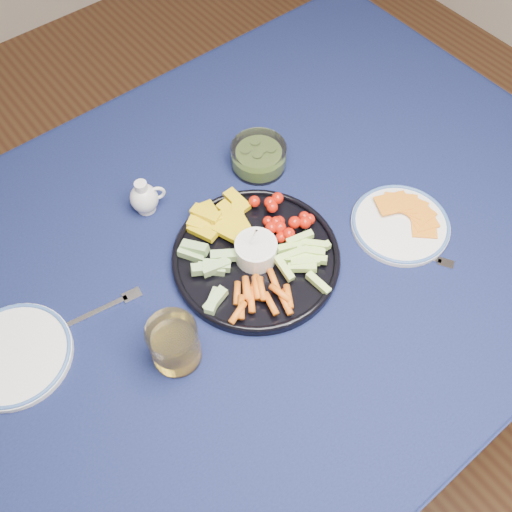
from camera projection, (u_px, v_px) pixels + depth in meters
dining_table at (221, 292)px, 1.16m from camera, size 1.67×1.07×0.75m
crudite_platter at (255, 256)px, 1.08m from camera, size 0.32×0.32×0.10m
creamer_pitcher at (145, 198)px, 1.14m from camera, size 0.07×0.06×0.08m
pickle_bowl at (259, 157)px, 1.21m from camera, size 0.12×0.12×0.05m
cheese_plate at (401, 223)px, 1.13m from camera, size 0.20×0.20×0.02m
juice_tumbler at (175, 345)px, 0.96m from camera, size 0.09×0.09×0.10m
fork_left at (106, 307)px, 1.04m from camera, size 0.17×0.04×0.00m
fork_right at (422, 256)px, 1.10m from camera, size 0.09×0.13×0.00m
side_plate_extra at (14, 355)px, 0.98m from camera, size 0.20×0.20×0.02m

